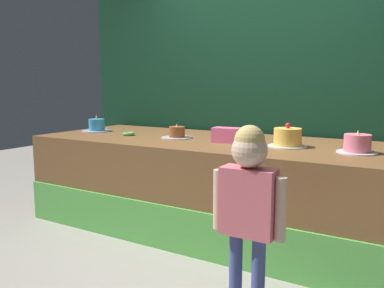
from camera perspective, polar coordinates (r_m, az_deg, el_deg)
The scene contains 10 objects.
ground_plane at distance 3.11m, azimuth 0.44°, elevation -16.35°, with size 12.00×12.00×0.00m, color gray.
stage_platform at distance 3.50m, azimuth 5.66°, elevation -6.33°, with size 3.68×1.30×0.83m.
curtain_backdrop at distance 4.08m, azimuth 10.32°, elevation 10.59°, with size 4.35×0.08×2.93m, color #113823.
child_figure at distance 2.16m, azimuth 8.32°, elevation -7.56°, with size 0.43×0.20×1.10m.
pink_box at distance 3.33m, azimuth 5.13°, elevation 1.32°, with size 0.23×0.14×0.13m, color #E56092.
donut at distance 3.86m, azimuth -9.33°, elevation 1.50°, with size 0.12×0.12×0.03m, color #59B259.
cake_far_left at distance 4.28m, azimuth -13.88°, elevation 2.59°, with size 0.31×0.31×0.19m.
cake_left at distance 3.60m, azimuth -2.24°, elevation 1.57°, with size 0.29×0.29×0.14m.
cake_center at distance 3.17m, azimuth 13.91°, elevation 0.88°, with size 0.31×0.31×0.19m.
cake_right at distance 3.03m, azimuth 23.20°, elevation -0.06°, with size 0.28×0.28×0.17m.
Camera 1 is at (1.40, -2.45, 1.30)m, focal length 36.15 mm.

